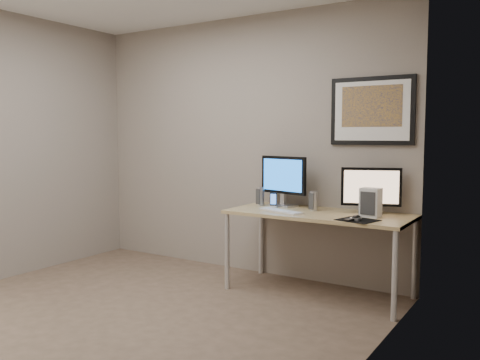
% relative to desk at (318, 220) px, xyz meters
% --- Properties ---
extents(floor, '(3.60, 3.60, 0.00)m').
position_rel_desk_xyz_m(floor, '(-1.00, -1.35, -0.66)').
color(floor, brown).
rests_on(floor, ground).
extents(room, '(3.60, 3.60, 3.60)m').
position_rel_desk_xyz_m(room, '(-1.00, -0.90, 0.98)').
color(room, white).
rests_on(room, ground).
extents(desk, '(1.60, 0.70, 0.73)m').
position_rel_desk_xyz_m(desk, '(0.00, 0.00, 0.00)').
color(desk, olive).
rests_on(desk, floor).
extents(framed_art, '(0.75, 0.04, 0.60)m').
position_rel_desk_xyz_m(framed_art, '(0.35, 0.33, 0.96)').
color(framed_art, black).
rests_on(framed_art, room).
extents(monitor_large, '(0.52, 0.22, 0.48)m').
position_rel_desk_xyz_m(monitor_large, '(-0.44, 0.18, 0.33)').
color(monitor_large, '#B9B9BF').
rests_on(monitor_large, desk).
extents(monitor_tv, '(0.49, 0.20, 0.40)m').
position_rel_desk_xyz_m(monitor_tv, '(0.41, 0.19, 0.28)').
color(monitor_tv, black).
rests_on(monitor_tv, desk).
extents(speaker_left, '(0.09, 0.09, 0.18)m').
position_rel_desk_xyz_m(speaker_left, '(-0.65, 0.11, 0.15)').
color(speaker_left, '#B9B9BF').
rests_on(speaker_left, desk).
extents(speaker_right, '(0.08, 0.08, 0.18)m').
position_rel_desk_xyz_m(speaker_right, '(-0.08, 0.08, 0.15)').
color(speaker_right, '#B9B9BF').
rests_on(speaker_right, desk).
extents(phone_dock, '(0.08, 0.08, 0.14)m').
position_rel_desk_xyz_m(phone_dock, '(-0.48, 0.06, 0.14)').
color(phone_dock, black).
rests_on(phone_dock, desk).
extents(keyboard, '(0.47, 0.27, 0.02)m').
position_rel_desk_xyz_m(keyboard, '(-0.30, -0.15, 0.07)').
color(keyboard, silver).
rests_on(keyboard, desk).
extents(mousepad, '(0.34, 0.31, 0.00)m').
position_rel_desk_xyz_m(mousepad, '(0.43, -0.21, 0.07)').
color(mousepad, black).
rests_on(mousepad, desk).
extents(mouse, '(0.07, 0.12, 0.04)m').
position_rel_desk_xyz_m(mouse, '(0.42, -0.21, 0.09)').
color(mouse, black).
rests_on(mouse, mousepad).
extents(remote, '(0.09, 0.19, 0.02)m').
position_rel_desk_xyz_m(remote, '(0.40, -0.25, 0.08)').
color(remote, black).
rests_on(remote, desk).
extents(fan_unit, '(0.17, 0.13, 0.24)m').
position_rel_desk_xyz_m(fan_unit, '(0.47, -0.01, 0.19)').
color(fan_unit, silver).
rests_on(fan_unit, desk).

